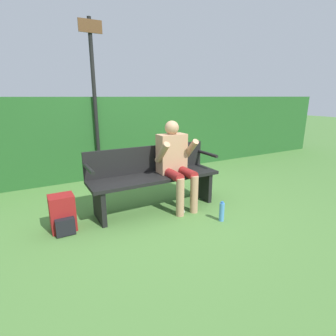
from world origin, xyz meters
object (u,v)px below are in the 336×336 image
person_seated (175,160)px  signpost (95,95)px  parked_car (132,115)px  backpack (63,214)px  park_bench (153,176)px  water_bottle (222,212)px

person_seated → signpost: 2.10m
person_seated → parked_car: 11.33m
backpack → signpost: (0.92, 1.79, 1.38)m
park_bench → water_bottle: (0.57, -0.84, -0.34)m
signpost → parked_car: (4.17, 8.97, -0.99)m
person_seated → water_bottle: bearing=-69.0°
park_bench → parked_car: (3.83, 10.65, 0.13)m
backpack → parked_car: parked_car is taller
parked_car → person_seated: bearing=144.1°
signpost → person_seated: bearing=-70.4°
person_seated → signpost: size_ratio=0.43×
backpack → water_bottle: backpack is taller
park_bench → water_bottle: park_bench is taller
park_bench → backpack: (-1.26, -0.11, -0.26)m
park_bench → water_bottle: size_ratio=6.96×
person_seated → water_bottle: (0.28, -0.72, -0.57)m
parked_car → water_bottle: bearing=146.4°
person_seated → backpack: 1.63m
person_seated → parked_car: bearing=71.8°
park_bench → water_bottle: bearing=-55.7°
backpack → signpost: bearing=62.8°
backpack → signpost: 2.44m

